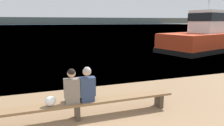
% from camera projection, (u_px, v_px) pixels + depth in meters
% --- Properties ---
extents(water_surface, '(240.00, 240.00, 0.00)m').
position_uv_depth(water_surface, '(46.00, 26.00, 119.23)').
color(water_surface, '#386084').
rests_on(water_surface, ground).
extents(far_shoreline, '(600.00, 12.00, 6.05)m').
position_uv_depth(far_shoreline, '(45.00, 21.00, 185.62)').
color(far_shoreline, '#4C4C42').
rests_on(far_shoreline, ground).
extents(bench_main, '(5.69, 0.40, 0.48)m').
position_uv_depth(bench_main, '(77.00, 105.00, 5.39)').
color(bench_main, brown).
rests_on(bench_main, ground).
extents(person_left, '(0.42, 0.38, 0.95)m').
position_uv_depth(person_left, '(72.00, 88.00, 5.25)').
color(person_left, '#70665B').
rests_on(person_left, bench_main).
extents(person_right, '(0.42, 0.39, 0.97)m').
position_uv_depth(person_right, '(87.00, 86.00, 5.37)').
color(person_right, navy).
rests_on(person_right, bench_main).
extents(shopping_bag, '(0.28, 0.21, 0.26)m').
position_uv_depth(shopping_bag, '(50.00, 101.00, 5.11)').
color(shopping_bag, white).
rests_on(shopping_bag, bench_main).
extents(tugboat_red, '(9.90, 6.16, 6.24)m').
position_uv_depth(tugboat_red, '(205.00, 38.00, 18.03)').
color(tugboat_red, red).
rests_on(tugboat_red, water_surface).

